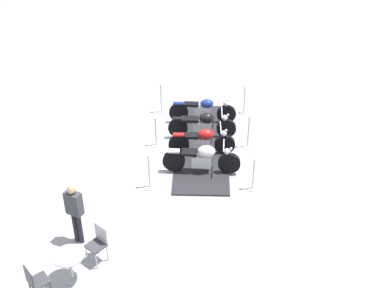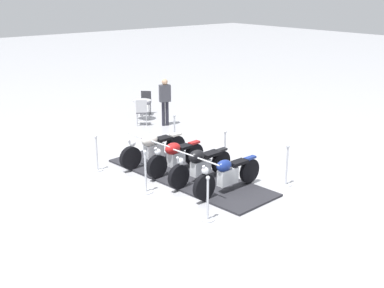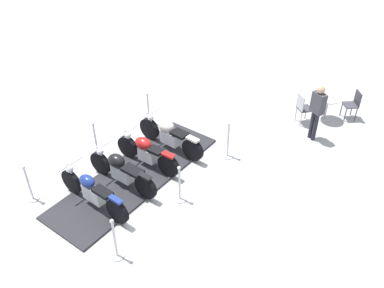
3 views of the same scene
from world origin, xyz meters
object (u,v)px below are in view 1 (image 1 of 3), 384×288
(motorcycle_navy, at_px, (203,110))
(stanchion_left_front, at_px, (149,177))
(stanchion_left_rear, at_px, (161,102))
(stanchion_left_mid, at_px, (156,137))
(bystander_person, at_px, (75,209))
(cafe_chair_across_table, at_px, (98,242))
(stanchion_right_front, at_px, (253,178))
(motorcycle_cream, at_px, (203,158))
(cafe_table, at_px, (70,261))
(stanchion_right_rear, at_px, (244,104))
(cafe_chair_near_table, at_px, (35,280))
(motorcycle_maroon, at_px, (203,141))
(stanchion_right_mid, at_px, (248,137))
(motorcycle_black, at_px, (203,124))

(motorcycle_navy, relative_size, stanchion_left_front, 2.05)
(stanchion_left_front, distance_m, stanchion_left_rear, 4.30)
(stanchion_left_mid, height_order, bystander_person, bystander_person)
(motorcycle_navy, distance_m, cafe_chair_across_table, 6.82)
(stanchion_right_front, height_order, cafe_chair_across_table, stanchion_right_front)
(motorcycle_cream, bearing_deg, cafe_table, -122.55)
(stanchion_right_rear, distance_m, bystander_person, 7.91)
(motorcycle_navy, bearing_deg, stanchion_left_mid, -134.36)
(stanchion_left_mid, bearing_deg, cafe_chair_near_table, 76.11)
(cafe_chair_near_table, relative_size, bystander_person, 0.54)
(motorcycle_maroon, height_order, cafe_chair_near_table, motorcycle_maroon)
(stanchion_right_mid, bearing_deg, stanchion_left_rear, -31.93)
(motorcycle_black, height_order, stanchion_right_rear, stanchion_right_rear)
(cafe_table, relative_size, cafe_chair_across_table, 0.78)
(stanchion_right_front, bearing_deg, cafe_chair_near_table, 43.41)
(motorcycle_black, xyz_separation_m, cafe_chair_near_table, (2.99, 6.87, 0.03))
(stanchion_right_rear, relative_size, stanchion_left_mid, 1.02)
(cafe_chair_near_table, bearing_deg, motorcycle_navy, 24.03)
(bystander_person, bearing_deg, stanchion_right_front, -37.58)
(stanchion_right_front, bearing_deg, cafe_table, 43.10)
(motorcycle_cream, distance_m, stanchion_right_rear, 3.86)
(stanchion_left_mid, distance_m, stanchion_left_rear, 2.15)
(motorcycle_cream, relative_size, stanchion_right_rear, 2.16)
(motorcycle_cream, relative_size, cafe_chair_near_table, 2.44)
(stanchion_right_mid, bearing_deg, stanchion_right_rear, -85.39)
(motorcycle_cream, xyz_separation_m, bystander_person, (2.77, 3.16, 0.52))
(motorcycle_cream, distance_m, stanchion_right_mid, 2.02)
(bystander_person, bearing_deg, stanchion_right_mid, -19.54)
(stanchion_right_rear, relative_size, stanchion_left_rear, 0.95)
(cafe_chair_near_table, xyz_separation_m, cafe_chair_across_table, (-1.04, -1.27, 0.03))
(stanchion_left_front, height_order, stanchion_right_front, stanchion_left_front)
(stanchion_left_front, height_order, stanchion_right_rear, stanchion_left_front)
(cafe_chair_near_table, relative_size, cafe_chair_across_table, 0.95)
(motorcycle_cream, relative_size, stanchion_right_front, 2.19)
(cafe_chair_near_table, height_order, cafe_chair_across_table, cafe_chair_across_table)
(stanchion_left_rear, distance_m, bystander_person, 6.72)
(stanchion_right_rear, height_order, cafe_chair_near_table, stanchion_right_rear)
(motorcycle_maroon, distance_m, cafe_table, 5.89)
(stanchion_right_rear, height_order, stanchion_right_front, stanchion_right_rear)
(stanchion_right_rear, relative_size, cafe_chair_near_table, 1.13)
(stanchion_right_front, xyz_separation_m, stanchion_left_rear, (3.24, -4.05, 0.01))
(stanchion_left_rear, height_order, cafe_chair_near_table, stanchion_left_rear)
(stanchion_right_rear, relative_size, cafe_chair_across_table, 1.07)
(stanchion_right_mid, bearing_deg, stanchion_left_mid, 4.61)
(motorcycle_cream, relative_size, motorcycle_maroon, 1.11)
(stanchion_left_mid, xyz_separation_m, stanchion_left_rear, (0.17, -2.14, 0.05))
(motorcycle_maroon, bearing_deg, bystander_person, -129.35)
(motorcycle_cream, xyz_separation_m, stanchion_left_mid, (1.60, -1.31, -0.19))
(motorcycle_maroon, xyz_separation_m, stanchion_right_rear, (-1.20, -2.73, -0.14))
(motorcycle_black, relative_size, cafe_chair_across_table, 2.24)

